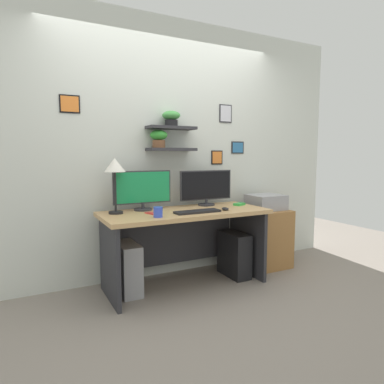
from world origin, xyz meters
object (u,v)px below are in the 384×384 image
object	(u,v)px
drawer_cabinet	(265,237)
printer	(266,202)
desk	(183,231)
desk_lamp	(115,169)
cell_phone	(152,213)
computer_tower_right	(234,254)
keyboard	(197,212)
scissors_tray	(239,204)
coffee_mug	(158,212)
monitor_right	(206,187)
computer_mouse	(225,209)
computer_tower_left	(128,268)
monitor_left	(143,189)

from	to	relation	value
drawer_cabinet	printer	bearing A→B (deg)	0.00
desk	drawer_cabinet	size ratio (longest dim) A/B	2.44
drawer_cabinet	desk_lamp	bearing A→B (deg)	179.77
desk_lamp	cell_phone	bearing A→B (deg)	-29.15
cell_phone	computer_tower_right	bearing A→B (deg)	-16.98
keyboard	scissors_tray	size ratio (longest dim) A/B	3.67
cell_phone	coffee_mug	size ratio (longest dim) A/B	1.56
desk	cell_phone	size ratio (longest dim) A/B	11.50
keyboard	monitor_right	bearing A→B (deg)	50.77
computer_mouse	desk_lamp	xyz separation A→B (m)	(-0.99, 0.31, 0.40)
monitor_right	computer_tower_left	size ratio (longest dim) A/B	1.28
computer_tower_left	computer_tower_right	distance (m)	1.14
coffee_mug	monitor_right	bearing A→B (deg)	30.59
computer_mouse	monitor_left	bearing A→B (deg)	151.70
desk	printer	size ratio (longest dim) A/B	4.24
desk	computer_mouse	size ratio (longest dim) A/B	17.89
computer_mouse	computer_tower_right	xyz separation A→B (m)	(0.23, 0.17, -0.53)
computer_mouse	printer	distance (m)	0.81
monitor_right	computer_tower_right	xyz separation A→B (m)	(0.23, -0.21, -0.71)
desk_lamp	printer	distance (m)	1.79
desk_lamp	cell_phone	xyz separation A→B (m)	(0.29, -0.16, -0.41)
desk	desk_lamp	distance (m)	0.90
desk_lamp	cell_phone	size ratio (longest dim) A/B	3.63
drawer_cabinet	monitor_left	bearing A→B (deg)	176.82
desk	computer_tower_left	xyz separation A→B (m)	(-0.56, 0.03, -0.30)
monitor_left	desk_lamp	size ratio (longest dim) A/B	1.14
keyboard	computer_tower_right	xyz separation A→B (m)	(0.53, 0.16, -0.53)
monitor_right	cell_phone	world-z (taller)	monitor_right
monitor_right	computer_mouse	bearing A→B (deg)	-90.17
printer	computer_tower_right	distance (m)	0.74
monitor_right	desk	bearing A→B (deg)	-155.36
computer_mouse	computer_tower_right	world-z (taller)	computer_mouse
desk	computer_mouse	bearing A→B (deg)	-31.75
desk	monitor_right	world-z (taller)	monitor_right
computer_mouse	cell_phone	distance (m)	0.71
scissors_tray	computer_tower_left	size ratio (longest dim) A/B	0.25
desk	keyboard	distance (m)	0.31
desk	coffee_mug	distance (m)	0.52
monitor_left	computer_tower_right	world-z (taller)	monitor_left
monitor_left	keyboard	distance (m)	0.58
monitor_left	monitor_right	bearing A→B (deg)	0.00
monitor_left	desk_lamp	distance (m)	0.36
coffee_mug	scissors_tray	world-z (taller)	coffee_mug
keyboard	cell_phone	distance (m)	0.42
monitor_right	printer	xyz separation A→B (m)	(0.75, -0.08, -0.20)
desk	printer	xyz separation A→B (m)	(1.10, 0.08, 0.21)
desk_lamp	scissors_tray	xyz separation A→B (m)	(1.31, -0.10, -0.40)
desk	scissors_tray	size ratio (longest dim) A/B	13.42
desk_lamp	drawer_cabinet	distance (m)	1.93
monitor_right	computer_tower_right	size ratio (longest dim) A/B	1.30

